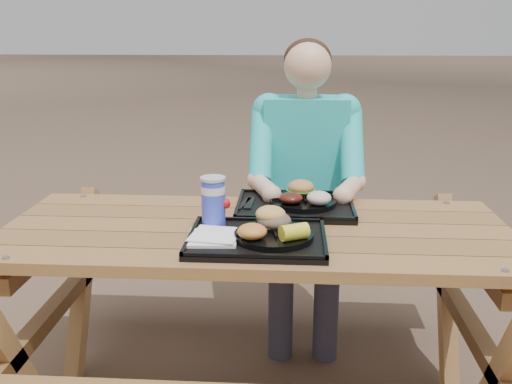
{
  "coord_description": "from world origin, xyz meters",
  "views": [
    {
      "loc": [
        0.12,
        -1.91,
        1.43
      ],
      "look_at": [
        0.0,
        0.0,
        0.88
      ],
      "focal_mm": 40.0,
      "sensor_mm": 36.0,
      "label": 1
    }
  ],
  "objects": [
    {
      "name": "plate_near",
      "position": [
        0.07,
        -0.16,
        0.78
      ],
      "size": [
        0.26,
        0.26,
        0.02
      ],
      "primitive_type": "cylinder",
      "color": "black",
      "rests_on": "tray_near"
    },
    {
      "name": "picnic_table",
      "position": [
        0.0,
        0.0,
        0.38
      ],
      "size": [
        1.8,
        1.49,
        0.75
      ],
      "primitive_type": null,
      "color": "#999999",
      "rests_on": "ground"
    },
    {
      "name": "plate_far",
      "position": [
        0.17,
        0.22,
        0.78
      ],
      "size": [
        0.26,
        0.26,
        0.02
      ],
      "primitive_type": "cylinder",
      "color": "black",
      "rests_on": "tray_far"
    },
    {
      "name": "cutlery_far",
      "position": [
        -0.04,
        0.21,
        0.77
      ],
      "size": [
        0.03,
        0.16,
        0.01
      ],
      "primitive_type": "cube",
      "rotation": [
        0.0,
        0.0,
        -0.04
      ],
      "color": "black",
      "rests_on": "tray_far"
    },
    {
      "name": "sandwich",
      "position": [
        0.07,
        -0.11,
        0.85
      ],
      "size": [
        0.11,
        0.11,
        0.11
      ],
      "primitive_type": null,
      "color": "#E1A44F",
      "rests_on": "plate_near"
    },
    {
      "name": "condiment_bbq",
      "position": [
        0.02,
        -0.04,
        0.78
      ],
      "size": [
        0.04,
        0.04,
        0.03
      ],
      "primitive_type": "cylinder",
      "color": "black",
      "rests_on": "tray_near"
    },
    {
      "name": "burger",
      "position": [
        0.16,
        0.28,
        0.84
      ],
      "size": [
        0.11,
        0.11,
        0.1
      ],
      "primitive_type": null,
      "color": "#CA7C47",
      "rests_on": "plate_far"
    },
    {
      "name": "potato_salad",
      "position": [
        0.23,
        0.16,
        0.82
      ],
      "size": [
        0.09,
        0.09,
        0.05
      ],
      "primitive_type": "ellipsoid",
      "color": "beige",
      "rests_on": "plate_far"
    },
    {
      "name": "soda_cup",
      "position": [
        -0.14,
        -0.05,
        0.85
      ],
      "size": [
        0.08,
        0.08,
        0.17
      ],
      "primitive_type": "cylinder",
      "color": "#1C31D7",
      "rests_on": "tray_near"
    },
    {
      "name": "mac_cheese",
      "position": [
        0.0,
        -0.22,
        0.81
      ],
      "size": [
        0.09,
        0.09,
        0.05
      ],
      "primitive_type": "ellipsoid",
      "color": "gold",
      "rests_on": "plate_near"
    },
    {
      "name": "napkin_stack",
      "position": [
        -0.13,
        -0.18,
        0.78
      ],
      "size": [
        0.17,
        0.17,
        0.02
      ],
      "primitive_type": "cube",
      "rotation": [
        0.0,
        0.0,
        0.06
      ],
      "color": "white",
      "rests_on": "tray_near"
    },
    {
      "name": "tray_near",
      "position": [
        0.01,
        -0.16,
        0.76
      ],
      "size": [
        0.45,
        0.35,
        0.02
      ],
      "primitive_type": "cube",
      "color": "black",
      "rests_on": "picnic_table"
    },
    {
      "name": "tray_far",
      "position": [
        0.14,
        0.21,
        0.76
      ],
      "size": [
        0.45,
        0.35,
        0.02
      ],
      "primitive_type": "cube",
      "color": "black",
      "rests_on": "picnic_table"
    },
    {
      "name": "baked_beans",
      "position": [
        0.12,
        0.17,
        0.81
      ],
      "size": [
        0.09,
        0.09,
        0.04
      ],
      "primitive_type": "ellipsoid",
      "color": "#4C170F",
      "rests_on": "plate_far"
    },
    {
      "name": "condiment_mustard",
      "position": [
        0.07,
        -0.03,
        0.78
      ],
      "size": [
        0.05,
        0.05,
        0.03
      ],
      "primitive_type": "cylinder",
      "color": "yellow",
      "rests_on": "tray_near"
    },
    {
      "name": "diner",
      "position": [
        0.19,
        0.68,
        0.64
      ],
      "size": [
        0.48,
        0.84,
        1.28
      ],
      "primitive_type": null,
      "color": "#1CC5C6",
      "rests_on": "ground"
    },
    {
      "name": "corn_cob",
      "position": [
        0.13,
        -0.22,
        0.82
      ],
      "size": [
        0.12,
        0.12,
        0.05
      ],
      "primitive_type": null,
      "rotation": [
        0.0,
        0.0,
        0.47
      ],
      "color": "yellow",
      "rests_on": "plate_near"
    }
  ]
}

